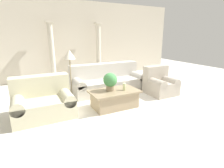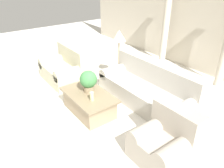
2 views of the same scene
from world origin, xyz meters
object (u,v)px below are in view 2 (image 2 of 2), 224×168
Objects in this scene: sofa_long at (149,88)px; armchair at (166,140)px; loveseat at (67,68)px; floor_lamp at (119,40)px; coffee_table at (89,103)px; potted_plant at (88,80)px.

sofa_long is 1.69m from armchair.
sofa_long is 2.36m from loveseat.
armchair is (2.57, -1.07, -0.82)m from floor_lamp.
sofa_long is 1.91× the size of coffee_table.
floor_lamp is (-0.68, 1.32, 0.46)m from potted_plant.
loveseat is 2.83× the size of potted_plant.
coffee_table is (1.70, -0.34, -0.13)m from loveseat.
coffee_table is (-0.44, -1.32, -0.12)m from sofa_long.
sofa_long is 1.70× the size of floor_lamp.
loveseat is at bearing 168.76° from coffee_table.
sofa_long is 1.46m from floor_lamp.
loveseat is (-2.14, -0.98, 0.01)m from sofa_long.
loveseat is at bearing 179.68° from armchair.
armchair is (1.89, 0.25, -0.36)m from potted_plant.
potted_plant is at bearing -9.58° from loveseat.
armchair is (1.80, 0.32, 0.12)m from coffee_table.
armchair is at bearing -22.64° from floor_lamp.
loveseat is 1.51× the size of armchair.
floor_lamp is (0.94, 1.05, 0.81)m from loveseat.
sofa_long reaches higher than coffee_table.
sofa_long is at bearing 24.62° from loveseat.
sofa_long is 2.75× the size of armchair.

